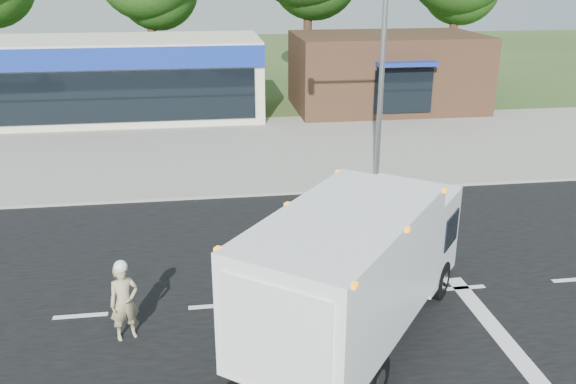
% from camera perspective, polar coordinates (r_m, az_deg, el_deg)
% --- Properties ---
extents(ground, '(120.00, 120.00, 0.00)m').
position_cam_1_polar(ground, '(14.76, 5.01, -9.79)').
color(ground, '#385123').
rests_on(ground, ground).
extents(road_asphalt, '(60.00, 14.00, 0.02)m').
position_cam_1_polar(road_asphalt, '(14.76, 5.01, -9.78)').
color(road_asphalt, black).
rests_on(road_asphalt, ground).
extents(sidewalk, '(60.00, 2.40, 0.12)m').
position_cam_1_polar(sidewalk, '(22.08, 0.29, 0.96)').
color(sidewalk, gray).
rests_on(sidewalk, ground).
extents(parking_apron, '(60.00, 9.00, 0.02)m').
position_cam_1_polar(parking_apron, '(27.59, -1.47, 4.82)').
color(parking_apron, gray).
rests_on(parking_apron, ground).
extents(lane_markings, '(55.20, 7.00, 0.01)m').
position_cam_1_polar(lane_markings, '(14.00, 11.78, -11.93)').
color(lane_markings, silver).
rests_on(lane_markings, road_asphalt).
extents(ems_box_truck, '(6.18, 7.07, 3.20)m').
position_cam_1_polar(ems_box_truck, '(12.24, 6.64, -6.75)').
color(ems_box_truck, black).
rests_on(ems_box_truck, ground).
extents(emergency_worker, '(0.73, 0.61, 1.81)m').
position_cam_1_polar(emergency_worker, '(13.27, -15.08, -9.78)').
color(emergency_worker, tan).
rests_on(emergency_worker, ground).
extents(retail_strip_mall, '(18.00, 6.20, 4.00)m').
position_cam_1_polar(retail_strip_mall, '(33.32, -18.57, 10.02)').
color(retail_strip_mall, beige).
rests_on(retail_strip_mall, ground).
extents(brown_storefront, '(10.00, 6.70, 4.00)m').
position_cam_1_polar(brown_storefront, '(34.34, 9.19, 11.06)').
color(brown_storefront, '#382316').
rests_on(brown_storefront, ground).
extents(traffic_signal_pole, '(3.51, 0.25, 8.00)m').
position_cam_1_polar(traffic_signal_pole, '(20.87, 7.15, 13.40)').
color(traffic_signal_pole, gray).
rests_on(traffic_signal_pole, ground).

